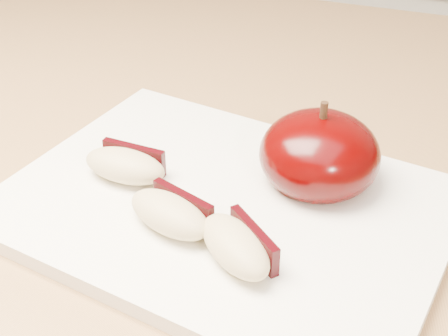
% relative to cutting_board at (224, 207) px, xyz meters
% --- Properties ---
extents(back_cabinet, '(2.40, 0.62, 0.94)m').
position_rel_cutting_board_xyz_m(back_cabinet, '(0.05, 0.81, -0.43)').
color(back_cabinet, silver).
rests_on(back_cabinet, ground).
extents(cutting_board, '(0.31, 0.25, 0.01)m').
position_rel_cutting_board_xyz_m(cutting_board, '(0.00, 0.00, 0.00)').
color(cutting_board, white).
rests_on(cutting_board, island_counter).
extents(apple_half, '(0.09, 0.09, 0.07)m').
position_rel_cutting_board_xyz_m(apple_half, '(0.05, 0.04, 0.03)').
color(apple_half, '#2E0000').
rests_on(apple_half, cutting_board).
extents(apple_wedge_a, '(0.06, 0.03, 0.02)m').
position_rel_cutting_board_xyz_m(apple_wedge_a, '(-0.07, 0.00, 0.02)').
color(apple_wedge_a, tan).
rests_on(apple_wedge_a, cutting_board).
extents(apple_wedge_b, '(0.06, 0.05, 0.02)m').
position_rel_cutting_board_xyz_m(apple_wedge_b, '(-0.02, -0.04, 0.02)').
color(apple_wedge_b, tan).
rests_on(apple_wedge_b, cutting_board).
extents(apple_wedge_c, '(0.06, 0.06, 0.02)m').
position_rel_cutting_board_xyz_m(apple_wedge_c, '(0.03, -0.05, 0.02)').
color(apple_wedge_c, tan).
rests_on(apple_wedge_c, cutting_board).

